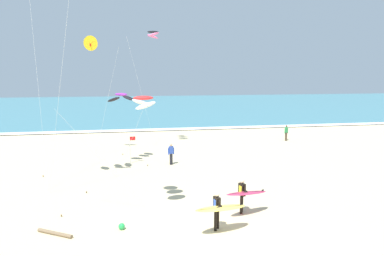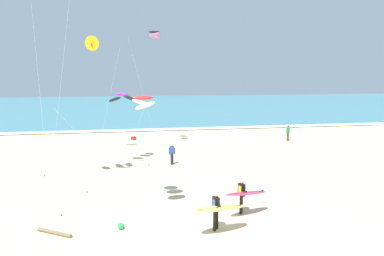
{
  "view_description": "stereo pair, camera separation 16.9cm",
  "coord_description": "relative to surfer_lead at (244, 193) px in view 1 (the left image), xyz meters",
  "views": [
    {
      "loc": [
        -3.22,
        -12.53,
        6.65
      ],
      "look_at": [
        -0.35,
        4.34,
        3.8
      ],
      "focal_mm": 30.6,
      "sensor_mm": 36.0,
      "label": 1
    },
    {
      "loc": [
        -3.05,
        -12.55,
        6.65
      ],
      "look_at": [
        -0.35,
        4.34,
        3.8
      ],
      "focal_mm": 30.6,
      "sensor_mm": 36.0,
      "label": 2
    }
  ],
  "objects": [
    {
      "name": "surfer_trailing",
      "position": [
        -1.61,
        -1.49,
        0.01
      ],
      "size": [
        2.42,
        1.19,
        1.71
      ],
      "color": "black",
      "rests_on": "ground"
    },
    {
      "name": "driftwood_log",
      "position": [
        -8.42,
        -0.65,
        -0.97
      ],
      "size": [
        1.58,
        1.01,
        0.15
      ],
      "primitive_type": "cylinder",
      "rotation": [
        0.0,
        1.57,
        2.61
      ],
      "color": "#846B4C",
      "rests_on": "ground"
    },
    {
      "name": "kite_arc_scarlet_mid",
      "position": [
        -4.6,
        1.58,
        4.26
      ],
      "size": [
        4.59,
        2.3,
        5.61
      ],
      "color": "white",
      "rests_on": "ground"
    },
    {
      "name": "kite_delta_golden_near",
      "position": [
        -8.35,
        13.47,
        7.94
      ],
      "size": [
        2.83,
        1.01,
        9.63
      ],
      "color": "yellow",
      "rests_on": "ground"
    },
    {
      "name": "lifeguard_flag",
      "position": [
        -5.44,
        10.06,
        0.22
      ],
      "size": [
        0.45,
        0.05,
        2.1
      ],
      "color": "silver",
      "rests_on": "ground"
    },
    {
      "name": "surfer_lead",
      "position": [
        0.0,
        0.0,
        0.0
      ],
      "size": [
        2.36,
        1.25,
        1.71
      ],
      "color": "black",
      "rests_on": "ground"
    },
    {
      "name": "shoreline_foam",
      "position": [
        -1.7,
        24.33,
        -0.96
      ],
      "size": [
        160.0,
        1.63,
        0.01
      ],
      "primitive_type": "cube",
      "color": "white",
      "rests_on": "ocean_water"
    },
    {
      "name": "ocean_water",
      "position": [
        -1.7,
        54.03,
        -1.0
      ],
      "size": [
        160.0,
        60.0,
        0.08
      ],
      "primitive_type": "cube",
      "color": "teal",
      "rests_on": "ground"
    },
    {
      "name": "bystander_green_top",
      "position": [
        9.78,
        15.98,
        -0.23
      ],
      "size": [
        0.46,
        0.3,
        1.59
      ],
      "color": "#4C3D2D",
      "rests_on": "ground"
    },
    {
      "name": "beach_ball",
      "position": [
        -5.7,
        -0.61,
        -0.9
      ],
      "size": [
        0.28,
        0.28,
        0.28
      ],
      "primitive_type": "sphere",
      "color": "green",
      "rests_on": "ground"
    },
    {
      "name": "kite_arc_violet_high",
      "position": [
        -6.02,
        10.39,
        3.89
      ],
      "size": [
        2.9,
        2.55,
        5.25
      ],
      "color": "black",
      "rests_on": "ground"
    },
    {
      "name": "ground_plane",
      "position": [
        -1.7,
        -1.62,
        -1.04
      ],
      "size": [
        160.0,
        160.0,
        0.0
      ],
      "primitive_type": "plane",
      "color": "beige"
    },
    {
      "name": "bystander_blue_top",
      "position": [
        -2.51,
        9.21,
        -0.23
      ],
      "size": [
        0.49,
        0.26,
        1.59
      ],
      "color": "black",
      "rests_on": "ground"
    },
    {
      "name": "kite_arc_charcoal_low",
      "position": [
        -3.32,
        15.91,
        9.02
      ],
      "size": [
        2.89,
        2.12,
        10.39
      ],
      "color": "pink",
      "rests_on": "ground"
    }
  ]
}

